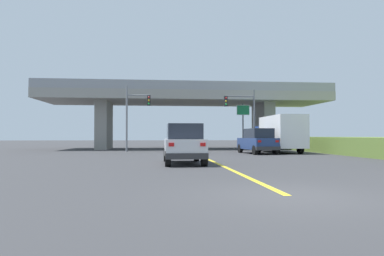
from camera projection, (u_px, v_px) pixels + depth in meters
ground at (185, 149)px, 38.47m from camera, size 160.00×160.00×0.00m
overpass_bridge at (185, 104)px, 38.58m from camera, size 30.69×8.36×6.98m
lane_divider_stripe at (206, 158)px, 21.80m from camera, size 0.20×27.41×0.01m
suv_lead at (184, 144)px, 17.69m from camera, size 1.96×4.46×2.02m
suv_crossing at (257, 141)px, 27.88m from camera, size 2.30×4.75×2.02m
box_truck at (279, 133)px, 29.94m from camera, size 2.33×7.59×3.11m
sedan_oncoming at (174, 139)px, 47.70m from camera, size 2.01×4.26×2.02m
traffic_signal_nearside at (244, 112)px, 32.22m from camera, size 2.94×0.36×5.75m
traffic_signal_farside at (134, 111)px, 31.76m from camera, size 2.26×0.36×6.04m
highway_sign at (243, 116)px, 35.88m from camera, size 1.36×0.17×4.80m
semi_truck_distant at (188, 135)px, 59.13m from camera, size 2.33×6.94×2.87m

